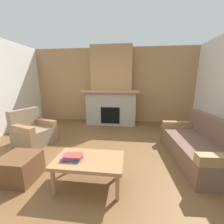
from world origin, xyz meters
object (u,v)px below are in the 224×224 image
at_px(couch, 199,146).
at_px(coffee_table, 89,162).
at_px(armchair, 33,132).
at_px(ottoman, 20,168).
at_px(fireplace, 112,91).

xyz_separation_m(couch, coffee_table, (-1.94, -0.93, 0.09)).
height_order(couch, coffee_table, couch).
xyz_separation_m(armchair, ottoman, (0.66, -1.27, -0.09)).
bearing_deg(fireplace, couch, -49.15).
relative_size(couch, armchair, 1.92).
distance_m(couch, coffee_table, 2.15).
distance_m(fireplace, ottoman, 3.56).
bearing_deg(armchair, ottoman, -62.66).
height_order(armchair, coffee_table, armchair).
relative_size(fireplace, ottoman, 5.19).
height_order(couch, ottoman, couch).
height_order(fireplace, coffee_table, fireplace).
bearing_deg(fireplace, ottoman, -107.99).
height_order(fireplace, armchair, fireplace).
height_order(coffee_table, ottoman, coffee_table).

